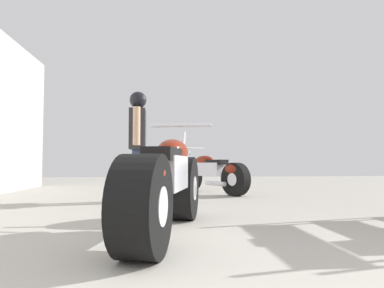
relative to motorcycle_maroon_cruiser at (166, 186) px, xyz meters
The scene contains 4 objects.
ground_plane 1.80m from the motorcycle_maroon_cruiser, 75.63° to the left, with size 18.17×18.17×0.00m, color #A8A399.
motorcycle_maroon_cruiser is the anchor object (origin of this frame).
motorcycle_black_naked 3.67m from the motorcycle_maroon_cruiser, 75.74° to the left, with size 1.12×1.66×0.87m.
mechanic_in_blue 2.43m from the motorcycle_maroon_cruiser, 99.46° to the left, with size 0.25×0.63×1.62m.
Camera 1 is at (-0.48, -0.67, 0.58)m, focal length 32.16 mm.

